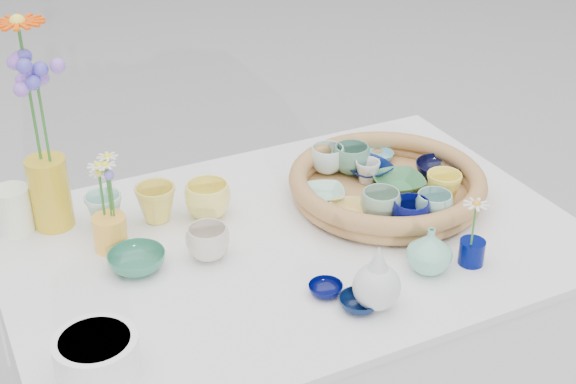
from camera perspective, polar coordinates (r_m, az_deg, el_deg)
name	(u,v)px	position (r m, az deg, el deg)	size (l,w,h in m)	color
wicker_tray	(387,185)	(1.94, 7.04, 0.50)	(0.47, 0.47, 0.08)	olive
tray_ceramic_0	(368,170)	(2.02, 5.72, 1.60)	(0.11, 0.11, 0.03)	#051348
tray_ceramic_1	(438,170)	(2.04, 10.64, 1.58)	(0.11, 0.11, 0.04)	black
tray_ceramic_2	(443,188)	(1.91, 10.98, 0.27)	(0.08, 0.08, 0.08)	#F5DF4A
tray_ceramic_3	(399,183)	(1.97, 7.88, 0.64)	(0.12, 0.12, 0.03)	#347643
tray_ceramic_4	(381,205)	(1.82, 6.60, -0.96)	(0.09, 0.09, 0.07)	#86AA8E
tray_ceramic_5	(323,194)	(1.91, 2.51, -0.16)	(0.10, 0.10, 0.03)	#96CEB6
tray_ceramic_6	(327,159)	(2.02, 2.82, 2.34)	(0.09, 0.09, 0.07)	silver
tray_ceramic_7	(367,172)	(1.98, 5.67, 1.46)	(0.06, 0.06, 0.06)	silver
tray_ceramic_8	(379,156)	(2.09, 6.47, 2.54)	(0.08, 0.08, 0.02)	#70C2D6
tray_ceramic_9	(411,214)	(1.80, 8.72, -1.57)	(0.09, 0.09, 0.07)	#050A4D
tray_ceramic_10	(349,209)	(1.85, 4.34, -1.24)	(0.09, 0.09, 0.02)	gold
tray_ceramic_11	(434,207)	(1.84, 10.33, -1.04)	(0.09, 0.09, 0.07)	#84BCB1
tray_ceramic_12	(351,159)	(2.02, 4.53, 2.35)	(0.09, 0.09, 0.07)	slate
loose_ceramic_0	(156,203)	(1.87, -9.36, -0.80)	(0.09, 0.09, 0.09)	#E1C94D
loose_ceramic_1	(208,200)	(1.87, -5.73, -0.57)	(0.11, 0.11, 0.08)	#FEEA68
loose_ceramic_2	(137,261)	(1.72, -10.70, -4.85)	(0.12, 0.12, 0.04)	#2C7054
loose_ceramic_3	(208,243)	(1.72, -5.72, -3.60)	(0.09, 0.09, 0.07)	beige
loose_ceramic_4	(326,289)	(1.62, 2.69, -6.93)	(0.07, 0.07, 0.02)	#01053D
loose_ceramic_5	(104,210)	(1.87, -12.93, -1.27)	(0.08, 0.08, 0.08)	#A8DACE
loose_ceramic_6	(359,303)	(1.59, 5.09, -7.87)	(0.08, 0.08, 0.03)	#07153A
fluted_bowl	(97,357)	(1.46, -13.44, -11.31)	(0.15, 0.15, 0.08)	white
bud_vase_paleblue	(377,276)	(1.56, 6.37, -5.95)	(0.09, 0.09, 0.15)	silver
bud_vase_seafoam	(430,250)	(1.69, 10.04, -4.06)	(0.10, 0.10, 0.10)	#79C2A7
bud_vase_cobalt	(472,252)	(1.74, 12.93, -4.19)	(0.06, 0.06, 0.06)	#000851
single_daisy	(474,225)	(1.69, 13.07, -2.28)	(0.06, 0.06, 0.12)	white
tall_vase_yellow	(50,193)	(1.88, -16.56, -0.06)	(0.09, 0.09, 0.17)	gold
gerbera	(30,93)	(1.78, -17.89, 6.69)	(0.13, 0.13, 0.33)	#FC4600
hydrangea	(43,118)	(1.79, -17.02, 5.04)	(0.08, 0.08, 0.29)	#5247C9
white_pitcher	(14,210)	(1.90, -18.93, -1.24)	(0.11, 0.08, 0.11)	white
daisy_cup	(110,233)	(1.78, -12.52, -2.85)	(0.07, 0.07, 0.08)	#FFB33A
daisy_posy	(104,186)	(1.74, -12.93, 0.39)	(0.08, 0.08, 0.14)	white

